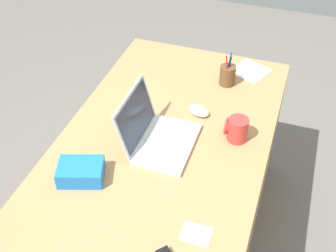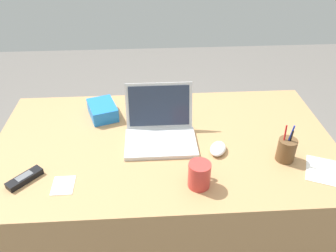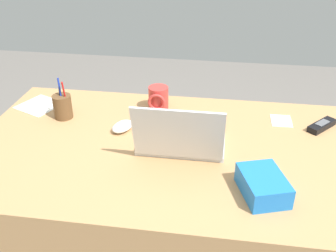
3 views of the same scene
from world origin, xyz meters
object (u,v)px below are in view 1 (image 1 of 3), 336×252
at_px(laptop, 157,135).
at_px(pen_holder, 228,75).
at_px(computer_mouse, 199,111).
at_px(coffee_mug_white, 237,129).
at_px(snack_bag, 81,172).

relative_size(laptop, pen_holder, 1.80).
xyz_separation_m(laptop, computer_mouse, (0.25, -0.11, -0.03)).
bearing_deg(laptop, pen_holder, -19.24).
xyz_separation_m(coffee_mug_white, pen_holder, (0.38, 0.13, -0.00)).
bearing_deg(snack_bag, pen_holder, -26.08).
relative_size(laptop, snack_bag, 1.85).
bearing_deg(pen_holder, snack_bag, 153.92).
relative_size(coffee_mug_white, snack_bag, 0.62).
bearing_deg(laptop, coffee_mug_white, -66.42).
distance_m(laptop, coffee_mug_white, 0.34).
height_order(laptop, computer_mouse, laptop).
bearing_deg(snack_bag, computer_mouse, -31.50).
bearing_deg(pen_holder, laptop, 160.76).
distance_m(computer_mouse, pen_holder, 0.28).
distance_m(computer_mouse, coffee_mug_white, 0.23).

